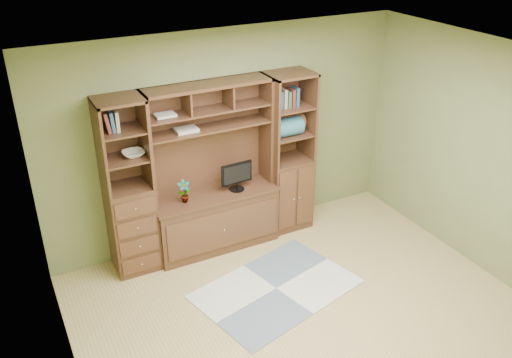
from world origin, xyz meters
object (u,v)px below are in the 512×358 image
monitor (237,172)px  center_hutch (214,171)px  right_tower (288,153)px  left_tower (128,188)px

monitor → center_hutch: bearing=170.3°
right_tower → center_hutch: bearing=-177.8°
center_hutch → monitor: 0.28m
monitor → right_tower: bearing=3.2°
right_tower → monitor: bearing=-174.3°
left_tower → monitor: (1.28, -0.07, -0.05)m
left_tower → right_tower: 2.02m
center_hutch → right_tower: same height
left_tower → monitor: bearing=-3.4°
right_tower → monitor: size_ratio=4.23×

